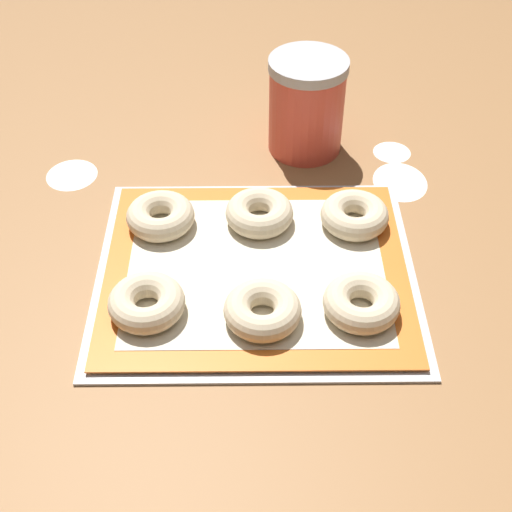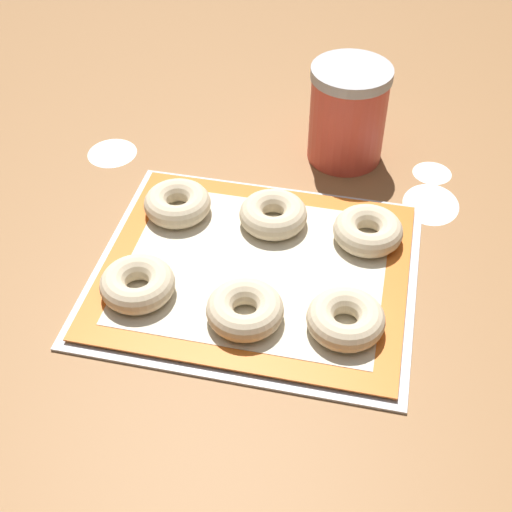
# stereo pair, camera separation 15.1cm
# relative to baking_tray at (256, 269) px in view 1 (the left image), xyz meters

# --- Properties ---
(ground_plane) EXTENTS (2.80, 2.80, 0.00)m
(ground_plane) POSITION_rel_baking_tray_xyz_m (0.01, -0.00, -0.00)
(ground_plane) COLOR olive
(baking_tray) EXTENTS (0.42, 0.37, 0.01)m
(baking_tray) POSITION_rel_baking_tray_xyz_m (0.00, 0.00, 0.00)
(baking_tray) COLOR silver
(baking_tray) RESTS_ON ground_plane
(baking_mat) EXTENTS (0.40, 0.34, 0.00)m
(baking_mat) POSITION_rel_baking_tray_xyz_m (0.00, 0.00, 0.01)
(baking_mat) COLOR orange
(baking_mat) RESTS_ON baking_tray
(bagel_front_left) EXTENTS (0.10, 0.10, 0.03)m
(bagel_front_left) POSITION_rel_baking_tray_xyz_m (-0.14, -0.08, 0.02)
(bagel_front_left) COLOR beige
(bagel_front_left) RESTS_ON baking_mat
(bagel_front_center) EXTENTS (0.10, 0.10, 0.03)m
(bagel_front_center) POSITION_rel_baking_tray_xyz_m (0.01, -0.10, 0.02)
(bagel_front_center) COLOR beige
(bagel_front_center) RESTS_ON baking_mat
(bagel_front_right) EXTENTS (0.10, 0.10, 0.03)m
(bagel_front_right) POSITION_rel_baking_tray_xyz_m (0.13, -0.08, 0.02)
(bagel_front_right) COLOR beige
(bagel_front_right) RESTS_ON baking_mat
(bagel_back_left) EXTENTS (0.10, 0.10, 0.03)m
(bagel_back_left) POSITION_rel_baking_tray_xyz_m (-0.13, 0.08, 0.02)
(bagel_back_left) COLOR beige
(bagel_back_left) RESTS_ON baking_mat
(bagel_back_center) EXTENTS (0.10, 0.10, 0.03)m
(bagel_back_center) POSITION_rel_baking_tray_xyz_m (0.01, 0.09, 0.02)
(bagel_back_center) COLOR beige
(bagel_back_center) RESTS_ON baking_mat
(bagel_back_right) EXTENTS (0.10, 0.10, 0.03)m
(bagel_back_right) POSITION_rel_baking_tray_xyz_m (0.14, 0.08, 0.02)
(bagel_back_right) COLOR beige
(bagel_back_right) RESTS_ON baking_mat
(flour_canister) EXTENTS (0.12, 0.12, 0.16)m
(flour_canister) POSITION_rel_baking_tray_xyz_m (0.08, 0.29, 0.07)
(flour_canister) COLOR #DB4C3D
(flour_canister) RESTS_ON ground_plane
(flour_patch_near) EXTENTS (0.08, 0.08, 0.00)m
(flour_patch_near) POSITION_rel_baking_tray_xyz_m (-0.29, 0.21, -0.00)
(flour_patch_near) COLOR white
(flour_patch_near) RESTS_ON ground_plane
(flour_patch_far) EXTENTS (0.08, 0.10, 0.00)m
(flour_patch_far) POSITION_rel_baking_tray_xyz_m (0.22, 0.19, -0.00)
(flour_patch_far) COLOR white
(flour_patch_far) RESTS_ON ground_plane
(flour_patch_side) EXTENTS (0.06, 0.06, 0.00)m
(flour_patch_side) POSITION_rel_baking_tray_xyz_m (0.22, 0.27, -0.00)
(flour_patch_side) COLOR white
(flour_patch_side) RESTS_ON ground_plane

